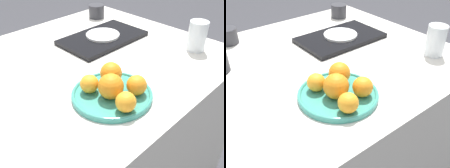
{
  "view_description": "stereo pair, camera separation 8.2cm",
  "coord_description": "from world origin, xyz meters",
  "views": [
    {
      "loc": [
        -0.46,
        -0.73,
        1.25
      ],
      "look_at": [
        0.02,
        -0.25,
        0.79
      ],
      "focal_mm": 42.0,
      "sensor_mm": 36.0,
      "label": 1
    },
    {
      "loc": [
        -0.4,
        -0.78,
        1.25
      ],
      "look_at": [
        0.02,
        -0.25,
        0.79
      ],
      "focal_mm": 42.0,
      "sensor_mm": 36.0,
      "label": 2
    }
  ],
  "objects": [
    {
      "name": "table",
      "position": [
        0.0,
        0.0,
        0.37
      ],
      "size": [
        1.34,
        0.94,
        0.74
      ],
      "color": "silver",
      "rests_on": "ground_plane"
    },
    {
      "name": "fruit_platter",
      "position": [
        0.02,
        -0.25,
        0.75
      ],
      "size": [
        0.26,
        0.26,
        0.02
      ],
      "color": "teal",
      "rests_on": "table"
    },
    {
      "name": "orange_0",
      "position": [
        0.07,
        -0.2,
        0.79
      ],
      "size": [
        0.07,
        0.07,
        0.07
      ],
      "color": "orange",
      "rests_on": "fruit_platter"
    },
    {
      "name": "orange_1",
      "position": [
        0.01,
        -0.26,
        0.8
      ],
      "size": [
        0.08,
        0.08,
        0.08
      ],
      "color": "orange",
      "rests_on": "fruit_platter"
    },
    {
      "name": "orange_2",
      "position": [
        0.08,
        -0.31,
        0.79
      ],
      "size": [
        0.06,
        0.06,
        0.06
      ],
      "color": "orange",
      "rests_on": "fruit_platter"
    },
    {
      "name": "orange_3",
      "position": [
        -0.01,
        -0.34,
        0.79
      ],
      "size": [
        0.06,
        0.06,
        0.06
      ],
      "color": "orange",
      "rests_on": "fruit_platter"
    },
    {
      "name": "orange_4",
      "position": [
        -0.02,
        -0.19,
        0.79
      ],
      "size": [
        0.06,
        0.06,
        0.06
      ],
      "color": "orange",
      "rests_on": "fruit_platter"
    },
    {
      "name": "water_glass",
      "position": [
        0.52,
        -0.27,
        0.81
      ],
      "size": [
        0.08,
        0.08,
        0.13
      ],
      "color": "silver",
      "rests_on": "table"
    },
    {
      "name": "serving_tray",
      "position": [
        0.31,
        0.09,
        0.75
      ],
      "size": [
        0.38,
        0.23,
        0.02
      ],
      "color": "black",
      "rests_on": "table"
    },
    {
      "name": "side_plate",
      "position": [
        0.31,
        0.09,
        0.77
      ],
      "size": [
        0.15,
        0.15,
        0.01
      ],
      "color": "white",
      "rests_on": "serving_tray"
    },
    {
      "name": "cup_0",
      "position": [
        0.5,
        0.33,
        0.78
      ],
      "size": [
        0.08,
        0.08,
        0.07
      ],
      "color": "#333338",
      "rests_on": "table"
    },
    {
      "name": "cup_1",
      "position": [
        -0.1,
        0.37,
        0.78
      ],
      "size": [
        0.08,
        0.08,
        0.07
      ],
      "color": "#333338",
      "rests_on": "table"
    }
  ]
}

